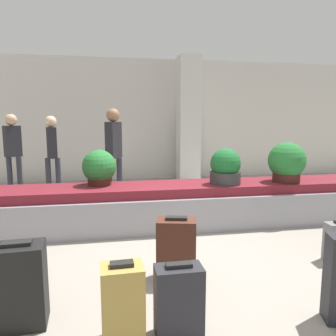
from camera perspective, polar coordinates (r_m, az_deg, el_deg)
name	(u,v)px	position (r m, az deg, el deg)	size (l,w,h in m)	color
ground_plane	(187,259)	(3.96, 3.33, -15.47)	(18.00, 18.00, 0.00)	gray
back_wall	(141,120)	(8.93, -4.75, 8.33)	(18.00, 0.06, 3.20)	beige
carousel	(168,206)	(5.02, 0.00, -6.57)	(7.52, 0.94, 0.64)	gray
pillar	(188,120)	(8.55, 3.59, 8.35)	(0.54, 0.54, 3.20)	silver
suitcase_1	(123,304)	(2.55, -7.91, -22.47)	(0.31, 0.25, 0.62)	#A3843D
suitcase_2	(179,301)	(2.61, 1.88, -22.17)	(0.35, 0.21, 0.57)	#232328
suitcase_3	(20,285)	(2.93, -24.42, -18.12)	(0.40, 0.30, 0.69)	black
suitcase_4	(176,250)	(3.37, 1.44, -14.03)	(0.43, 0.32, 0.66)	#472319
potted_plant_0	(287,163)	(5.42, 19.97, 0.88)	(0.57, 0.57, 0.63)	#381914
potted_plant_1	(99,168)	(4.97, -11.90, -0.01)	(0.50, 0.50, 0.53)	#381914
potted_plant_2	(225,168)	(5.01, 9.96, 0.05)	(0.46, 0.46, 0.54)	#2D2D2D
traveler_0	(52,149)	(7.26, -19.55, 3.21)	(0.31, 0.35, 1.69)	#282833
traveler_1	(114,146)	(6.41, -9.44, 3.82)	(0.33, 0.37, 1.82)	#282833
traveler_2	(13,147)	(7.68, -25.40, 3.35)	(0.36, 0.33, 1.72)	#282833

